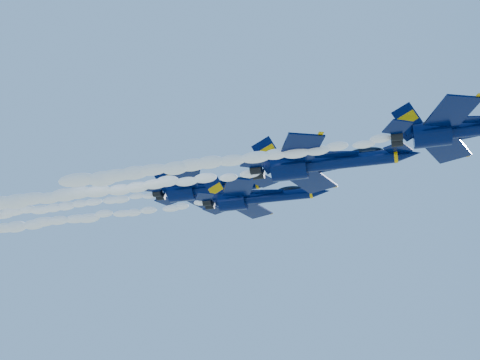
% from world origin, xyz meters
% --- Properties ---
extents(jet_lead, '(17.50, 14.36, 6.50)m').
position_xyz_m(jet_lead, '(21.93, -8.67, 151.81)').
color(jet_lead, '#010B33').
extents(smoke_trail_jet_lead, '(37.42, 1.95, 1.76)m').
position_xyz_m(smoke_trail_jet_lead, '(-4.26, -8.67, 151.41)').
color(smoke_trail_jet_lead, white).
extents(jet_second, '(18.90, 15.51, 7.02)m').
position_xyz_m(jet_second, '(6.73, -5.02, 151.62)').
color(jet_second, '#010B33').
extents(smoke_trail_jet_second, '(37.42, 2.11, 1.90)m').
position_xyz_m(smoke_trail_jet_second, '(-20.06, -5.02, 151.20)').
color(smoke_trail_jet_second, white).
extents(jet_third, '(16.96, 13.91, 6.30)m').
position_xyz_m(jet_third, '(-3.20, 5.75, 153.03)').
color(jet_third, '#010B33').
extents(smoke_trail_jet_third, '(37.42, 1.89, 1.70)m').
position_xyz_m(smoke_trail_jet_third, '(-29.16, 5.75, 152.62)').
color(smoke_trail_jet_third, white).
extents(jet_fourth, '(18.58, 15.24, 6.90)m').
position_xyz_m(jet_fourth, '(-12.31, 11.67, 158.01)').
color(jet_fourth, '#010B33').
extents(smoke_trail_jet_fourth, '(37.42, 2.07, 1.86)m').
position_xyz_m(smoke_trail_jet_fourth, '(-38.96, 11.67, 157.59)').
color(smoke_trail_jet_fourth, white).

